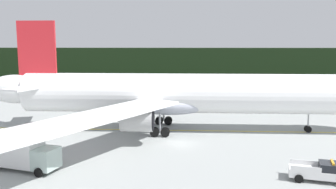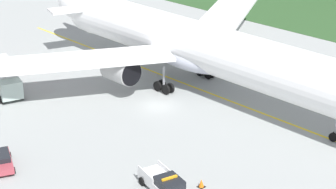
# 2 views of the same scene
# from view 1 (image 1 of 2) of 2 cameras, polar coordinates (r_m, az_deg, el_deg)

# --- Properties ---
(ground) EXTENTS (320.00, 320.00, 0.00)m
(ground) POSITION_cam_1_polar(r_m,az_deg,el_deg) (45.79, 1.44, -7.67)
(ground) COLOR #989C9B
(grass_verge) EXTENTS (320.00, 38.97, 0.04)m
(grass_verge) POSITION_cam_1_polar(r_m,az_deg,el_deg) (98.53, 2.00, 0.89)
(grass_verge) COLOR #2B4E27
(grass_verge) RESTS_ON ground
(distant_tree_line) EXTENTS (288.00, 7.51, 10.68)m
(distant_tree_line) POSITION_cam_1_polar(r_m,az_deg,el_deg) (119.65, 2.10, 4.73)
(distant_tree_line) COLOR black
(distant_tree_line) RESTS_ON ground
(taxiway_centerline_main) EXTENTS (72.51, 1.39, 0.01)m
(taxiway_centerline_main) POSITION_cam_1_polar(r_m,az_deg,el_deg) (52.43, 2.63, -5.62)
(taxiway_centerline_main) COLOR yellow
(taxiway_centerline_main) RESTS_ON ground
(airliner) EXTENTS (55.63, 53.53, 15.50)m
(airliner) POSITION_cam_1_polar(r_m,az_deg,el_deg) (51.45, 1.83, 0.03)
(airliner) COLOR white
(airliner) RESTS_ON ground
(ops_pickup_truck) EXTENTS (5.75, 3.31, 1.94)m
(ops_pickup_truck) POSITION_cam_1_polar(r_m,az_deg,el_deg) (36.51, 23.01, -11.02)
(ops_pickup_truck) COLOR silver
(ops_pickup_truck) RESTS_ON ground
(catering_truck) EXTENTS (7.60, 4.39, 3.82)m
(catering_truck) POSITION_cam_1_polar(r_m,az_deg,el_deg) (39.07, -21.97, -8.15)
(catering_truck) COLOR #A3B7B1
(catering_truck) RESTS_ON ground
(apron_cone) EXTENTS (0.59, 0.59, 0.74)m
(apron_cone) POSITION_cam_1_polar(r_m,az_deg,el_deg) (39.74, 23.46, -10.31)
(apron_cone) COLOR black
(apron_cone) RESTS_ON ground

